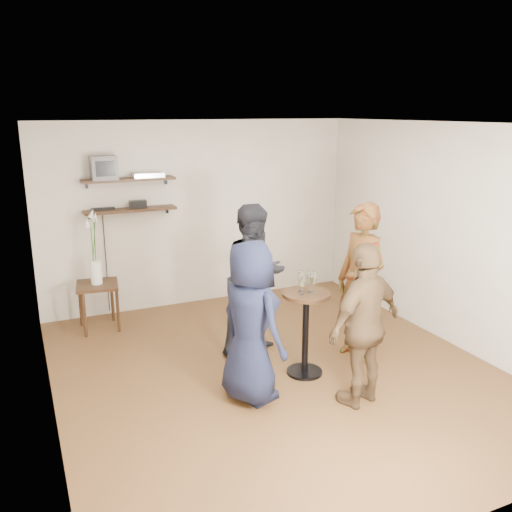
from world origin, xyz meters
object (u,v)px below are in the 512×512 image
Objects in this scene: crt_monitor at (104,168)px; person_navy at (251,322)px; person_dark at (256,280)px; drinks_table at (306,322)px; dvd_deck at (148,175)px; radio at (138,204)px; side_table at (98,291)px; person_brown at (365,325)px; person_plaid at (361,282)px.

crt_monitor is 3.13m from person_navy.
person_dark reaches higher than person_navy.
drinks_table is at bearing -58.14° from crt_monitor.
dvd_deck is 0.41m from radio.
crt_monitor is 0.53× the size of side_table.
dvd_deck is at bearing 111.70° from drinks_table.
dvd_deck reaches higher than person_dark.
radio is 1.26m from side_table.
person_brown is (0.94, -0.50, 0.00)m from person_navy.
person_brown reaches higher than side_table.
drinks_table is at bearing -65.35° from radio.
crt_monitor reaches higher than person_plaid.
crt_monitor is at bearing 57.08° from side_table.
person_dark is at bearing -44.19° from person_navy.
drinks_table is 0.57× the size of person_brown.
person_navy is at bearing -84.28° from dvd_deck.
person_dark is (1.55, -1.43, 0.36)m from side_table.
radio is at bearing 29.70° from side_table.
crt_monitor is 3.30m from drinks_table.
radio is (-0.15, 0.00, -0.38)m from dvd_deck.
side_table is (-0.80, -0.37, -1.39)m from dvd_deck.
dvd_deck is at bearing 0.00° from crt_monitor.
person_dark is (-0.25, 0.72, 0.29)m from drinks_table.
person_dark reaches higher than drinks_table.
crt_monitor is at bearing -0.69° from person_navy.
dvd_deck is 0.66× the size of side_table.
person_navy is (-1.48, -0.35, -0.10)m from person_plaid.
person_navy is at bearing -81.14° from radio.
dvd_deck is 0.23× the size of person_plaid.
crt_monitor is 0.80× the size of dvd_deck.
person_plaid is at bearing -50.15° from person_dark.
person_brown is at bearing -73.77° from drinks_table.
dvd_deck is at bearing 0.00° from radio.
radio is at bearing -83.39° from person_brown.
person_brown is at bearing -67.16° from radio.
person_brown is at bearing -41.37° from person_plaid.
dvd_deck is at bearing -11.93° from person_navy.
crt_monitor reaches higher than dvd_deck.
crt_monitor reaches higher than person_brown.
person_plaid is (1.76, -2.40, -1.01)m from dvd_deck.
person_plaid reaches higher than person_brown.
side_table is at bearing -155.23° from dvd_deck.
radio is 0.36× the size of side_table.
person_dark is (1.31, -1.80, -1.15)m from crt_monitor.
person_navy is at bearing -162.36° from drinks_table.
person_navy is (-0.73, -0.23, 0.21)m from drinks_table.
person_dark reaches higher than person_brown.
crt_monitor is 0.35× the size of drinks_table.
person_dark is (0.90, -1.80, -0.65)m from radio.
radio is 2.88m from person_navy.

